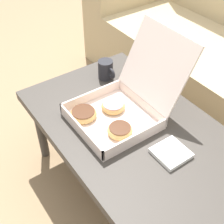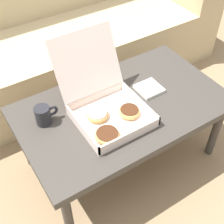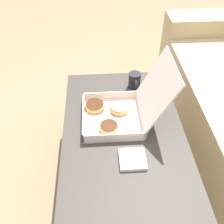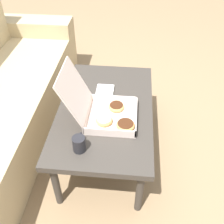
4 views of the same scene
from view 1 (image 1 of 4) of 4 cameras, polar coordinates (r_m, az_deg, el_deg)
The scene contains 5 objects.
ground_plane at distance 1.62m, azimuth 6.58°, elevation -12.24°, with size 12.00×12.00×0.00m, color #937756.
coffee_table at distance 1.29m, azimuth 4.41°, elevation -4.54°, with size 1.03×0.61×0.42m.
pastry_box at distance 1.28m, azimuth 1.23°, elevation 1.22°, with size 0.32×0.44×0.33m.
coffee_mug at distance 1.51m, azimuth -1.18°, elevation 7.71°, with size 0.11×0.07×0.09m.
napkin_stack at distance 1.18m, azimuth 10.74°, elevation -7.38°, with size 0.12×0.12×0.02m.
Camera 1 is at (0.67, -0.69, 1.31)m, focal length 50.00 mm.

